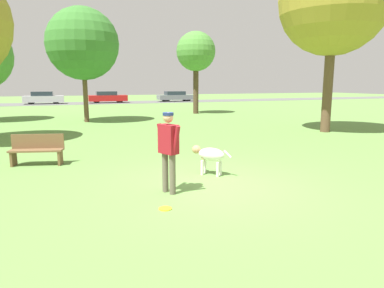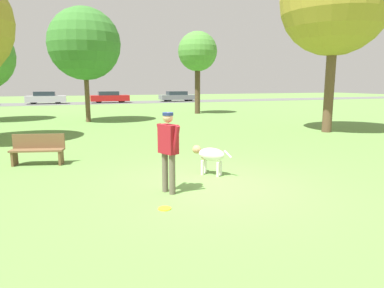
% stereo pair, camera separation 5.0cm
% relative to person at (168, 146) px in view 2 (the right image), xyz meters
% --- Properties ---
extents(ground_plane, '(120.00, 120.00, 0.00)m').
position_rel_person_xyz_m(ground_plane, '(1.01, 0.11, -0.98)').
color(ground_plane, '#608C42').
extents(far_road_strip, '(120.00, 6.00, 0.01)m').
position_rel_person_xyz_m(far_road_strip, '(1.01, 34.34, -0.98)').
color(far_road_strip, '#5B5B59').
rests_on(far_road_strip, ground_plane).
extents(person, '(0.37, 0.66, 1.66)m').
position_rel_person_xyz_m(person, '(0.00, 0.00, 0.00)').
color(person, '#665B4C').
rests_on(person, ground_plane).
extents(dog, '(0.79, 0.86, 0.71)m').
position_rel_person_xyz_m(dog, '(1.35, 1.01, -0.49)').
color(dog, silver).
rests_on(dog, ground_plane).
extents(frisbee, '(0.24, 0.24, 0.02)m').
position_rel_person_xyz_m(frisbee, '(-0.34, -0.86, -0.97)').
color(frisbee, yellow).
rests_on(frisbee, ground_plane).
extents(tree_far_right, '(2.85, 2.85, 5.94)m').
position_rel_person_xyz_m(tree_far_right, '(7.49, 17.32, 3.47)').
color(tree_far_right, '#4C3826').
rests_on(tree_far_right, ground_plane).
extents(tree_near_right, '(4.76, 4.76, 8.18)m').
position_rel_person_xyz_m(tree_near_right, '(9.48, 6.03, 4.80)').
color(tree_near_right, brown).
rests_on(tree_near_right, ground_plane).
extents(tree_mid_center, '(4.04, 4.04, 6.44)m').
position_rel_person_xyz_m(tree_mid_center, '(-0.57, 14.32, 3.43)').
color(tree_mid_center, brown).
rests_on(tree_mid_center, ground_plane).
extents(parked_car_silver, '(4.19, 1.87, 1.35)m').
position_rel_person_xyz_m(parked_car_silver, '(-3.61, 34.45, -0.31)').
color(parked_car_silver, '#B7B7BC').
rests_on(parked_car_silver, ground_plane).
extents(parked_car_red, '(4.36, 1.79, 1.32)m').
position_rel_person_xyz_m(parked_car_red, '(3.20, 34.16, -0.33)').
color(parked_car_red, red).
rests_on(parked_car_red, ground_plane).
extents(parked_car_grey, '(4.58, 1.94, 1.26)m').
position_rel_person_xyz_m(parked_car_grey, '(11.60, 34.46, -0.35)').
color(parked_car_grey, slate).
rests_on(parked_car_grey, ground_plane).
extents(park_bench, '(1.46, 0.75, 0.84)m').
position_rel_person_xyz_m(park_bench, '(-2.66, 3.70, -0.53)').
color(park_bench, brown).
rests_on(park_bench, ground_plane).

